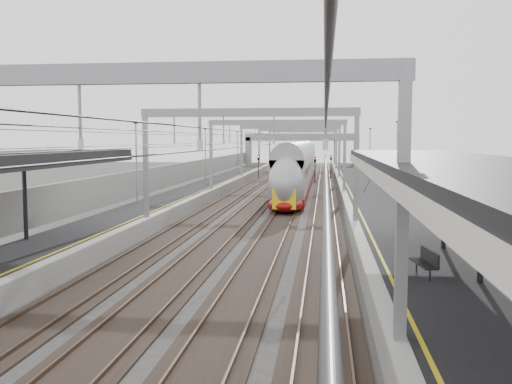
% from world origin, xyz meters
% --- Properties ---
extents(platform_left, '(4.00, 120.00, 1.00)m').
position_xyz_m(platform_left, '(-8.00, 45.00, 0.50)').
color(platform_left, black).
rests_on(platform_left, ground).
extents(platform_right, '(4.00, 120.00, 1.00)m').
position_xyz_m(platform_right, '(8.00, 45.00, 0.50)').
color(platform_right, black).
rests_on(platform_right, ground).
extents(tracks, '(11.40, 140.00, 0.20)m').
position_xyz_m(tracks, '(0.00, 45.00, 0.05)').
color(tracks, black).
rests_on(tracks, ground).
extents(overhead_line, '(13.00, 140.00, 6.60)m').
position_xyz_m(overhead_line, '(0.00, 51.62, 6.14)').
color(overhead_line, gray).
rests_on(overhead_line, platform_left).
extents(canopy_right, '(4.40, 30.00, 4.24)m').
position_xyz_m(canopy_right, '(8.03, 2.99, 5.09)').
color(canopy_right, black).
rests_on(canopy_right, platform_right).
extents(overbridge, '(22.00, 2.20, 6.90)m').
position_xyz_m(overbridge, '(0.00, 100.00, 5.31)').
color(overbridge, gray).
rests_on(overbridge, ground).
extents(wall_left, '(0.30, 120.00, 3.20)m').
position_xyz_m(wall_left, '(-11.20, 45.00, 1.60)').
color(wall_left, gray).
rests_on(wall_left, ground).
extents(wall_right, '(0.30, 120.00, 3.20)m').
position_xyz_m(wall_right, '(11.20, 45.00, 1.60)').
color(wall_right, gray).
rests_on(wall_right, ground).
extents(train, '(2.80, 51.03, 4.43)m').
position_xyz_m(train, '(1.50, 54.39, 2.17)').
color(train, maroon).
rests_on(train, ground).
extents(bench, '(0.76, 1.85, 0.93)m').
position_xyz_m(bench, '(8.05, 8.62, 1.56)').
color(bench, black).
rests_on(bench, platform_right).
extents(signal_green, '(0.32, 0.32, 3.48)m').
position_xyz_m(signal_green, '(-5.20, 71.51, 2.42)').
color(signal_green, black).
rests_on(signal_green, ground).
extents(signal_red_near, '(0.32, 0.32, 3.48)m').
position_xyz_m(signal_red_near, '(3.20, 64.67, 2.42)').
color(signal_red_near, black).
rests_on(signal_red_near, ground).
extents(signal_red_far, '(0.32, 0.32, 3.48)m').
position_xyz_m(signal_red_far, '(5.40, 73.39, 2.42)').
color(signal_red_far, black).
rests_on(signal_red_far, ground).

